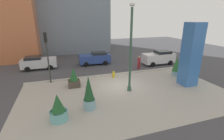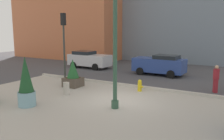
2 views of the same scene
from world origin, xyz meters
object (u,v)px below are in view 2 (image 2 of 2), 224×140
Objects in this scene: lamp_post at (115,34)px; pedestrian_crossing at (216,77)px; concrete_bollard at (66,89)px; traffic_light_far_side at (64,35)px; car_passing_lane at (89,59)px; potted_plant_curbside at (73,75)px; car_curb_east at (160,65)px; potted_plant_near_left at (26,84)px; fire_hydrant at (140,86)px.

pedestrian_crossing is (3.82, 5.69, -2.69)m from lamp_post.
concrete_bollard is 5.58m from traffic_light_far_side.
potted_plant_curbside is at bearing -62.23° from car_passing_lane.
pedestrian_crossing is at bearing 20.42° from potted_plant_curbside.
car_curb_east is 6.21m from pedestrian_crossing.
concrete_bollard is 0.44× the size of pedestrian_crossing.
car_passing_lane is at bearing 110.86° from potted_plant_near_left.
fire_hydrant is at bearing 94.46° from lamp_post.
pedestrian_crossing is (12.22, -3.93, 0.08)m from car_passing_lane.
potted_plant_curbside is at bearing 117.94° from concrete_bollard.
lamp_post is at bearing -31.76° from traffic_light_far_side.
concrete_bollard is 9.04m from pedestrian_crossing.
lamp_post is at bearing 25.72° from potted_plant_near_left.
concrete_bollard is (0.96, -1.81, -0.42)m from potted_plant_curbside.
potted_plant_curbside is 1.10× the size of pedestrian_crossing.
traffic_light_far_side is (-3.15, 3.52, 2.98)m from concrete_bollard.
pedestrian_crossing is at bearing 7.76° from traffic_light_far_side.
potted_plant_curbside reaches higher than car_curb_east.
potted_plant_curbside is at bearing -159.58° from pedestrian_crossing.
pedestrian_crossing is at bearing 26.62° from fire_hydrant.
traffic_light_far_side is (-6.85, 4.24, -0.28)m from lamp_post.
traffic_light_far_side is (-2.19, 1.71, 2.56)m from potted_plant_curbside.
lamp_post reaches higher than fire_hydrant.
car_passing_lane is (-1.55, 5.38, -2.49)m from traffic_light_far_side.
concrete_bollard is 0.17× the size of car_curb_east.
fire_hydrant is 0.44× the size of pedestrian_crossing.
traffic_light_far_side is at bearing 148.24° from lamp_post.
car_passing_lane is 7.33m from car_curb_east.
concrete_bollard is at bearing -62.19° from car_passing_lane.
fire_hydrant is 7.24m from traffic_light_far_side.
traffic_light_far_side is 1.16× the size of car_curb_east.
traffic_light_far_side reaches higher than potted_plant_near_left.
concrete_bollard is (0.29, 2.65, -0.78)m from potted_plant_near_left.
potted_plant_curbside is 2.49× the size of concrete_bollard.
car_passing_lane reaches higher than fire_hydrant.
car_passing_lane is (-4.40, 11.54, -0.30)m from potted_plant_near_left.
car_passing_lane is at bearing 106.03° from traffic_light_far_side.
concrete_bollard is at bearing 83.72° from potted_plant_near_left.
fire_hydrant is 5.96m from car_curb_east.
lamp_post reaches higher than car_passing_lane.
potted_plant_curbside is 0.43× the size of car_curb_east.
car_curb_east is at bearing 75.65° from potted_plant_near_left.
car_curb_east is at bearing 97.59° from fire_hydrant.
potted_plant_near_left is 1.35× the size of potted_plant_curbside.
potted_plant_near_left is 0.50× the size of traffic_light_far_side.
traffic_light_far_side is at bearing 174.74° from fire_hydrant.
pedestrian_crossing reaches higher than concrete_bollard.
concrete_bollard is 0.15× the size of traffic_light_far_side.
potted_plant_near_left is at bearing -104.35° from car_curb_east.
fire_hydrant is 4.63m from pedestrian_crossing.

